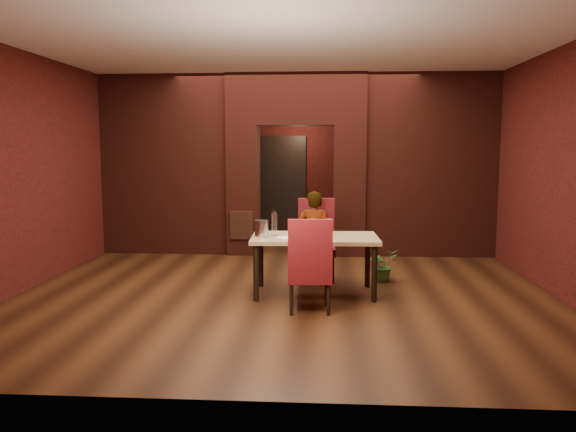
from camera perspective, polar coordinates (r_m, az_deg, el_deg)
name	(u,v)px	position (r m, az deg, el deg)	size (l,w,h in m)	color
floor	(289,279)	(8.26, 0.11, -6.42)	(8.00, 8.00, 0.00)	#402210
ceiling	(289,55)	(8.14, 0.12, 16.06)	(7.00, 8.00, 0.04)	silver
wall_back	(301,162)	(12.04, 1.31, 5.47)	(7.00, 0.04, 3.20)	maroon
wall_front	(255,191)	(4.07, -3.41, 2.56)	(7.00, 0.04, 3.20)	maroon
wall_left	(52,169)	(8.97, -22.87, 4.42)	(0.04, 8.00, 3.20)	maroon
wall_right	(540,170)	(8.57, 24.23, 4.26)	(0.04, 8.00, 3.20)	maroon
pillar_left	(244,190)	(10.16, -4.54, 2.63)	(0.55, 0.55, 2.30)	maroon
pillar_right	(349,191)	(10.06, 6.24, 2.57)	(0.55, 0.55, 2.30)	maroon
lintel	(296,100)	(10.07, 0.84, 11.73)	(2.45, 0.55, 0.90)	maroon
wing_wall_left	(166,165)	(10.43, -12.30, 5.09)	(2.27, 0.35, 3.20)	maroon
wing_wall_right	(430,166)	(10.20, 14.26, 4.99)	(2.27, 0.35, 3.20)	maroon
vent_panel	(241,225)	(9.93, -4.75, -0.95)	(0.40, 0.03, 0.50)	brown
rear_door	(282,188)	(12.03, -0.62, 2.85)	(0.90, 0.08, 2.10)	black
rear_door_frame	(282,188)	(11.99, -0.63, 2.83)	(1.02, 0.04, 2.22)	black
dining_table	(314,265)	(7.38, 2.71, -5.00)	(1.63, 0.92, 0.77)	tan
chair_far	(316,240)	(8.10, 2.91, -2.46)	(0.53, 0.53, 1.17)	maroon
chair_near	(310,264)	(6.60, 2.21, -4.90)	(0.50, 0.50, 1.11)	maroon
person_seated	(314,237)	(8.01, 2.62, -2.09)	(0.48, 0.31, 1.31)	white
wine_glass_a	(312,228)	(7.30, 2.49, -1.18)	(0.09, 0.09, 0.22)	white
wine_glass_b	(327,228)	(7.31, 4.03, -1.20)	(0.09, 0.09, 0.22)	white
wine_glass_c	(329,228)	(7.29, 4.22, -1.18)	(0.09, 0.09, 0.23)	white
tasting_sheet	(290,237)	(7.20, 0.17, -2.18)	(0.29, 0.22, 0.00)	white
wine_bucket	(262,228)	(7.26, -2.71, -1.27)	(0.18, 0.18, 0.22)	silver
water_bottle	(274,223)	(7.38, -1.40, -0.74)	(0.07, 0.07, 0.31)	white
potted_plant	(383,265)	(8.22, 9.59, -4.91)	(0.42, 0.36, 0.47)	#376D2B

